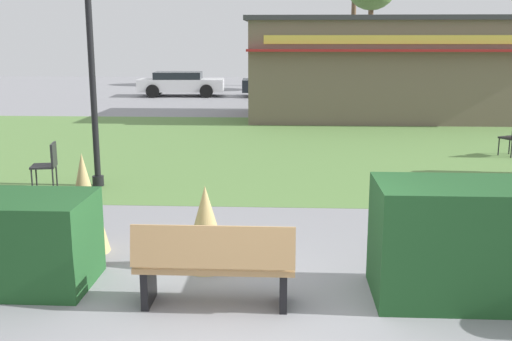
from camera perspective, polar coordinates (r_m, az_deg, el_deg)
ground_plane at (r=6.35m, az=0.54°, el=-14.08°), size 80.00×80.00×0.00m
lawn_patch at (r=16.22m, az=2.13°, el=2.29°), size 36.00×12.00×0.01m
park_bench at (r=6.50m, az=-3.91°, el=-8.81°), size 1.70×0.53×0.95m
hedge_right at (r=7.16m, az=21.84°, el=-6.27°), size 2.69×1.10×1.30m
ornamental_grass_behind_left at (r=7.57m, az=-4.76°, el=-5.34°), size 0.61×0.61×1.06m
ornamental_grass_behind_right at (r=8.40m, az=-15.82°, el=-2.95°), size 0.62×0.62×1.35m
lamppost_mid at (r=11.94m, az=-15.24°, el=10.57°), size 0.36×0.36×4.03m
food_kiosk at (r=22.54m, az=12.77°, el=9.37°), size 10.43×4.93×3.56m
cafe_chair_west at (r=12.16m, az=-18.93°, el=0.77°), size 0.52×0.52×0.89m
parked_car_west_slot at (r=30.81m, az=-7.09°, el=8.15°), size 4.31×2.26×1.20m
parked_car_center_slot at (r=30.34m, az=2.66°, el=8.16°), size 4.28×2.21×1.20m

